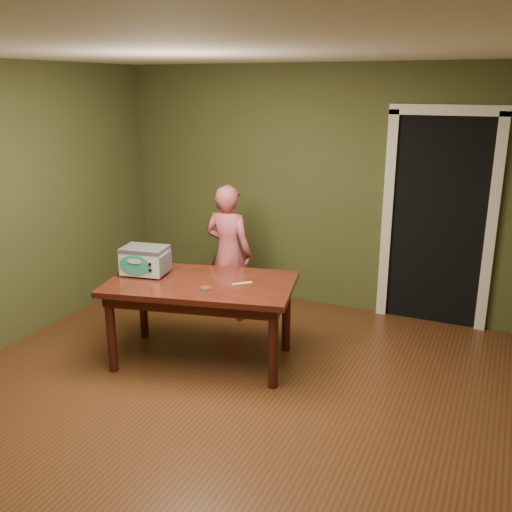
# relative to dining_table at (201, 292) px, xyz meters

# --- Properties ---
(floor) EXTENTS (5.00, 5.00, 0.00)m
(floor) POSITION_rel_dining_table_xyz_m (0.42, -0.72, -0.65)
(floor) COLOR #5E2E1A
(floor) RESTS_ON ground
(room_shell) EXTENTS (4.52, 5.02, 2.61)m
(room_shell) POSITION_rel_dining_table_xyz_m (0.42, -0.72, 1.06)
(room_shell) COLOR #464C28
(room_shell) RESTS_ON ground
(doorway) EXTENTS (1.10, 0.66, 2.25)m
(doorway) POSITION_rel_dining_table_xyz_m (1.72, 2.06, 0.41)
(doorway) COLOR black
(doorway) RESTS_ON ground
(dining_table) EXTENTS (1.76, 1.23, 0.75)m
(dining_table) POSITION_rel_dining_table_xyz_m (0.00, 0.00, 0.00)
(dining_table) COLOR #36130C
(dining_table) RESTS_ON floor
(toy_oven) EXTENTS (0.45, 0.34, 0.25)m
(toy_oven) POSITION_rel_dining_table_xyz_m (-0.54, -0.04, 0.24)
(toy_oven) COLOR #4C4F54
(toy_oven) RESTS_ON dining_table
(baking_pan) EXTENTS (0.10, 0.10, 0.02)m
(baking_pan) POSITION_rel_dining_table_xyz_m (0.14, -0.17, 0.11)
(baking_pan) COLOR silver
(baking_pan) RESTS_ON dining_table
(spatula) EXTENTS (0.15, 0.14, 0.01)m
(spatula) POSITION_rel_dining_table_xyz_m (0.36, 0.09, 0.10)
(spatula) COLOR #FAEE6D
(spatula) RESTS_ON dining_table
(child) EXTENTS (0.53, 0.36, 1.42)m
(child) POSITION_rel_dining_table_xyz_m (-0.24, 0.99, 0.06)
(child) COLOR #C85260
(child) RESTS_ON floor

